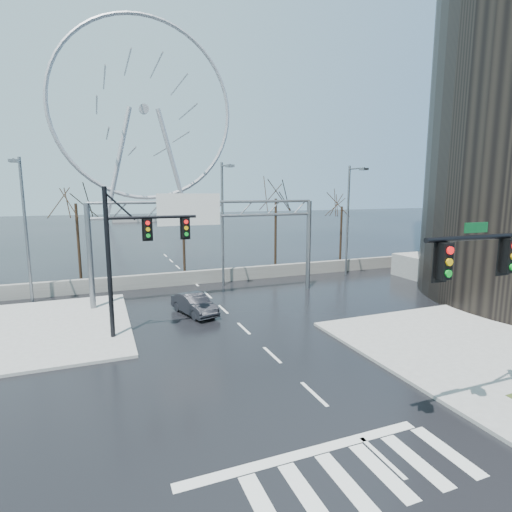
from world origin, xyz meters
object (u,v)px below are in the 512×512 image
car (194,304)px  signal_mast_far (131,248)px  sign_gantry (205,228)px  ferris_wheel (144,117)px

car → signal_mast_far: bearing=-160.9°
sign_gantry → signal_mast_far: bearing=-132.5°
sign_gantry → ferris_wheel: size_ratio=0.32×
signal_mast_far → sign_gantry: signal_mast_far is taller
ferris_wheel → car: 87.42m
signal_mast_far → ferris_wheel: ferris_wheel is taller
sign_gantry → car: sign_gantry is taller
ferris_wheel → car: (-7.00, -83.33, -25.48)m
signal_mast_far → car: signal_mast_far is taller
sign_gantry → car: (-1.63, -3.29, -4.52)m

